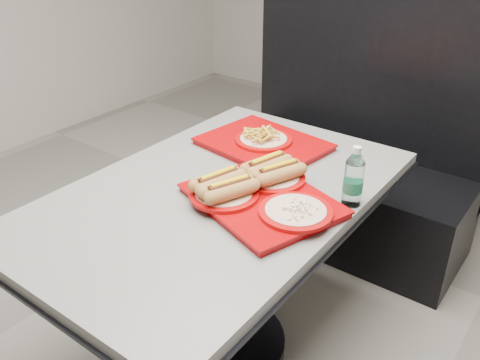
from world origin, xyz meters
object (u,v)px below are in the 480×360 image
Objects in this scene: tray_near at (259,191)px; booth_bench at (349,165)px; tray_far at (263,141)px; diner_table at (220,229)px; water_bottle at (353,180)px.

booth_bench is at bearing 98.28° from tray_near.
booth_bench is 0.81m from tray_far.
diner_table is 2.74× the size of tray_far.
booth_bench reaches higher than diner_table.
tray_far is at bearing 100.94° from diner_table.
booth_bench is 1.15m from tray_near.
tray_near is at bearing -57.49° from tray_far.
tray_near is (0.16, -1.07, 0.39)m from booth_bench.
diner_table is at bearing -90.00° from booth_bench.
diner_table is 6.85× the size of water_bottle.
water_bottle reaches higher than diner_table.
booth_bench is 1.08m from water_bottle.
tray_far is 0.52m from water_bottle.
tray_near is at bearing -81.72° from booth_bench.
water_bottle is (0.25, 0.17, 0.05)m from tray_near.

